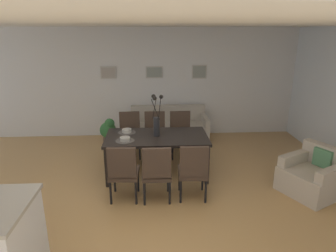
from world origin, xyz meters
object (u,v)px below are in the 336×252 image
centerpiece_vase (157,121)px  sofa (169,130)px  dining_chair_mid_left (193,169)px  armchair (313,176)px  dining_chair_far_left (157,171)px  dining_table (157,140)px  framed_picture_right (199,72)px  framed_picture_left (108,73)px  potted_plant (108,131)px  framed_picture_center (154,72)px  bowl_near_left (125,139)px  bowl_near_right (127,130)px  dining_chair_near_left (123,170)px  dining_chair_near_right (130,132)px  dining_chair_mid_right (181,132)px  dining_chair_far_right (155,132)px

centerpiece_vase → sofa: bearing=79.4°
dining_chair_mid_left → armchair: size_ratio=0.86×
armchair → dining_chair_far_left: bearing=-177.4°
dining_table → framed_picture_right: framed_picture_right is taller
framed_picture_left → potted_plant: framed_picture_left is taller
sofa → potted_plant: size_ratio=2.66×
dining_table → framed_picture_center: 2.36m
bowl_near_left → bowl_near_right: (0.00, 0.43, 0.00)m
dining_chair_near_left → dining_chair_far_left: 0.50m
dining_chair_near_right → framed_picture_left: framed_picture_left is taller
framed_picture_left → framed_picture_right: bearing=-0.0°
dining_chair_mid_right → bowl_near_left: 1.54m
bowl_near_right → armchair: bearing=-18.5°
bowl_near_left → bowl_near_right: same height
dining_table → dining_chair_far_right: bearing=91.1°
dining_table → centerpiece_vase: centerpiece_vase is taller
dining_table → dining_chair_far_right: dining_chair_far_right is taller
dining_chair_far_left → bowl_near_left: 0.91m
dining_chair_near_right → dining_chair_far_right: (0.52, -0.02, 0.00)m
dining_chair_far_right → centerpiece_vase: bearing=-88.8°
dining_chair_mid_left → centerpiece_vase: centerpiece_vase is taller
dining_table → dining_chair_mid_right: size_ratio=1.96×
bowl_near_left → armchair: bowl_near_left is taller
centerpiece_vase → framed_picture_right: 2.50m
sofa → armchair: (2.18, -2.50, 0.01)m
bowl_near_right → framed_picture_left: 2.19m
framed_picture_left → dining_chair_near_right: bearing=-67.0°
dining_chair_near_left → potted_plant: bearing=103.1°
dining_chair_mid_right → bowl_near_left: bearing=-134.2°
dining_chair_far_right → bowl_near_right: (-0.52, -0.66, 0.27)m
framed_picture_center → centerpiece_vase: bearing=-90.0°
bowl_near_left → armchair: size_ratio=0.16×
dining_table → bowl_near_left: bearing=-158.1°
dining_chair_near_left → framed_picture_center: bearing=80.2°
potted_plant → bowl_near_left: bearing=-72.3°
dining_chair_mid_right → sofa: bearing=103.2°
dining_chair_near_left → dining_chair_far_right: same height
dining_chair_near_left → dining_chair_mid_left: 1.06m
centerpiece_vase → potted_plant: bearing=127.1°
sofa → potted_plant: bearing=-167.6°
dining_chair_far_left → centerpiece_vase: size_ratio=1.25×
dining_table → potted_plant: bearing=127.0°
framed_picture_left → framed_picture_center: (1.08, -0.00, 0.00)m
dining_chair_mid_left → sofa: size_ratio=0.52×
dining_chair_mid_left → bowl_near_left: 1.30m
dining_chair_far_right → potted_plant: size_ratio=1.37×
framed_picture_left → potted_plant: bearing=-88.0°
dining_chair_far_left → dining_chair_far_right: 1.79m
centerpiece_vase → framed_picture_center: (-0.00, 2.18, 0.55)m
dining_chair_far_right → dining_chair_mid_left: (0.55, -1.77, 0.00)m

